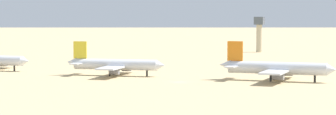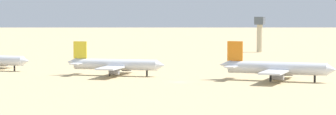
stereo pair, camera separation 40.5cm
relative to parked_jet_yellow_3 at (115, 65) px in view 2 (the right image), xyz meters
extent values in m
plane|color=tan|center=(28.45, -12.58, -3.92)|extent=(4000.00, 4000.00, 0.00)
cone|color=silver|center=(-38.45, 3.40, 0.01)|extent=(2.89, 3.62, 3.56)
cylinder|color=slate|center=(-53.03, 10.12, -1.86)|extent=(3.42, 2.13, 2.06)
cylinder|color=black|center=(-43.36, 3.30, -2.89)|extent=(0.66, 0.66, 2.06)
cylinder|color=silver|center=(0.36, 0.04, 0.04)|extent=(30.38, 7.27, 3.77)
cone|color=silver|center=(16.64, 1.96, 0.04)|extent=(3.23, 3.89, 3.58)
cone|color=silver|center=(-15.92, -1.88, 0.60)|extent=(4.12, 3.62, 3.20)
cube|color=yellow|center=(-12.74, -1.50, 4.98)|extent=(4.92, 1.04, 6.12)
cube|color=silver|center=(-13.18, 2.24, 0.41)|extent=(3.74, 6.72, 0.34)
cube|color=silver|center=(-12.30, -5.24, 0.41)|extent=(3.74, 6.72, 0.34)
cube|color=silver|center=(1.30, 0.15, -0.53)|extent=(9.89, 30.69, 0.53)
cylinder|color=slate|center=(1.40, 7.28, -1.85)|extent=(3.61, 2.46, 2.07)
cylinder|color=slate|center=(3.06, -6.75, -1.85)|extent=(3.61, 2.46, 2.07)
cylinder|color=black|center=(11.74, 1.38, -2.88)|extent=(0.66, 0.66, 2.07)
cylinder|color=black|center=(-1.31, 2.12, -2.88)|extent=(0.66, 0.66, 2.07)
cylinder|color=black|center=(-0.78, -2.37, -2.88)|extent=(0.66, 0.66, 2.07)
cylinder|color=silver|center=(57.16, 1.70, 0.29)|extent=(32.09, 4.27, 4.01)
cone|color=silver|center=(74.59, 1.56, 0.29)|extent=(3.04, 3.83, 3.81)
cone|color=silver|center=(39.73, 1.84, 0.89)|extent=(4.03, 3.44, 3.41)
cube|color=orange|center=(43.14, 1.81, 5.55)|extent=(5.21, 0.54, 6.51)
cube|color=silver|center=(43.17, 5.82, 0.69)|extent=(3.26, 6.84, 0.36)
cube|color=silver|center=(43.10, -2.19, 0.69)|extent=(3.26, 6.84, 0.36)
cube|color=silver|center=(58.16, 1.69, -0.31)|extent=(7.07, 32.11, 0.56)
cylinder|color=slate|center=(59.22, 9.20, -1.72)|extent=(3.62, 2.23, 2.20)
cylinder|color=slate|center=(59.10, -5.83, -1.72)|extent=(3.62, 2.23, 2.20)
cylinder|color=black|center=(69.34, 1.60, -2.82)|extent=(0.70, 0.70, 2.20)
cylinder|color=black|center=(55.68, 4.12, -2.82)|extent=(0.70, 0.70, 2.20)
cylinder|color=black|center=(55.64, -0.69, -2.82)|extent=(0.70, 0.70, 2.20)
cylinder|color=#C6B793|center=(15.18, 157.74, 3.79)|extent=(3.20, 3.20, 15.43)
cube|color=#4C5660|center=(15.18, 157.74, 13.68)|extent=(5.20, 5.20, 4.35)
camera|label=1|loc=(101.40, -215.59, 18.25)|focal=72.64mm
camera|label=2|loc=(101.78, -215.44, 18.25)|focal=72.64mm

